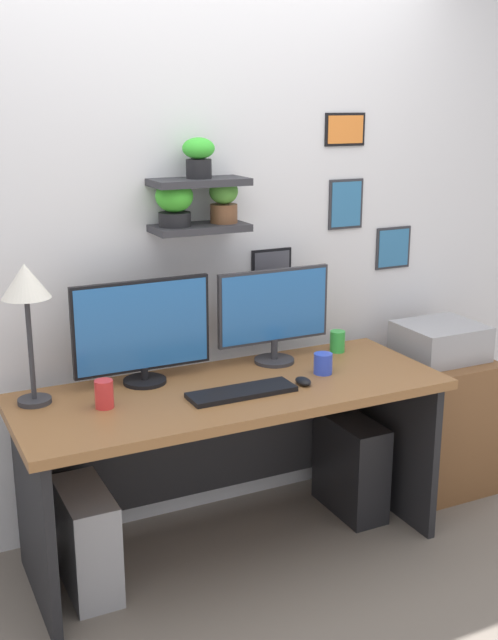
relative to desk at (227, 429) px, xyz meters
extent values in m
plane|color=#70665B|center=(0.00, -0.06, -0.55)|extent=(8.00, 8.00, 0.00)
cube|color=silver|center=(0.00, 0.38, 0.80)|extent=(4.40, 0.04, 2.70)
cube|color=#2D2D33|center=(0.00, 0.26, 0.82)|extent=(0.41, 0.20, 0.03)
cube|color=#2D2D33|center=(0.00, 0.26, 1.01)|extent=(0.41, 0.20, 0.03)
cylinder|color=black|center=(0.00, 0.26, 1.06)|extent=(0.11, 0.11, 0.08)
ellipsoid|color=green|center=(0.00, 0.26, 1.15)|extent=(0.14, 0.14, 0.09)
cylinder|color=brown|center=(0.11, 0.26, 0.87)|extent=(0.12, 0.12, 0.08)
ellipsoid|color=#4C9435|center=(0.11, 0.26, 0.97)|extent=(0.12, 0.12, 0.11)
cylinder|color=black|center=(-0.11, 0.26, 0.86)|extent=(0.13, 0.13, 0.06)
ellipsoid|color=green|center=(-0.11, 0.26, 0.96)|extent=(0.16, 0.16, 0.13)
cube|color=black|center=(0.39, 0.36, 0.59)|extent=(0.20, 0.02, 0.18)
cube|color=#4C4C56|center=(0.39, 0.35, 0.59)|extent=(0.18, 0.00, 0.16)
cube|color=#2D2D33|center=(1.08, 0.36, 0.63)|extent=(0.20, 0.02, 0.21)
cube|color=teal|center=(1.08, 0.35, 0.63)|extent=(0.18, 0.00, 0.18)
cube|color=#2D2D33|center=(0.79, 0.36, 0.86)|extent=(0.18, 0.02, 0.24)
cube|color=teal|center=(0.79, 0.35, 0.86)|extent=(0.16, 0.00, 0.21)
cube|color=black|center=(0.77, 0.36, 1.21)|extent=(0.21, 0.02, 0.15)
cube|color=orange|center=(0.77, 0.35, 1.21)|extent=(0.19, 0.00, 0.13)
cube|color=brown|center=(0.00, -0.06, 0.18)|extent=(1.78, 0.68, 0.04)
cube|color=black|center=(-0.83, -0.06, -0.19)|extent=(0.04, 0.62, 0.71)
cube|color=black|center=(0.83, -0.06, -0.19)|extent=(0.04, 0.62, 0.71)
cube|color=black|center=(0.00, 0.24, -0.15)|extent=(1.58, 0.02, 0.50)
cylinder|color=black|center=(-0.30, 0.15, 0.21)|extent=(0.18, 0.18, 0.02)
cylinder|color=black|center=(-0.30, 0.15, 0.25)|extent=(0.03, 0.03, 0.05)
cube|color=black|center=(-0.30, 0.16, 0.45)|extent=(0.58, 0.02, 0.38)
cube|color=#2866B2|center=(-0.30, 0.15, 0.45)|extent=(0.56, 0.00, 0.36)
cylinder|color=#2D2D33|center=(0.30, 0.15, 0.21)|extent=(0.18, 0.18, 0.02)
cylinder|color=#2D2D33|center=(0.30, 0.15, 0.27)|extent=(0.03, 0.03, 0.09)
cube|color=#2D2D33|center=(0.30, 0.16, 0.46)|extent=(0.53, 0.02, 0.33)
cube|color=#2866B2|center=(0.30, 0.15, 0.46)|extent=(0.51, 0.00, 0.30)
cube|color=black|center=(0.00, -0.15, 0.21)|extent=(0.44, 0.14, 0.02)
ellipsoid|color=black|center=(0.28, -0.16, 0.22)|extent=(0.06, 0.09, 0.03)
cylinder|color=#2D2D33|center=(-0.76, 0.12, 0.21)|extent=(0.13, 0.13, 0.02)
cylinder|color=#2D2D33|center=(-0.76, 0.12, 0.43)|extent=(0.02, 0.02, 0.40)
cone|color=white|center=(-0.76, 0.12, 0.69)|extent=(0.18, 0.18, 0.13)
cylinder|color=blue|center=(0.42, -0.07, 0.25)|extent=(0.08, 0.08, 0.09)
cylinder|color=green|center=(0.64, 0.16, 0.25)|extent=(0.07, 0.07, 0.10)
cylinder|color=red|center=(-0.53, -0.04, 0.26)|extent=(0.07, 0.07, 0.11)
cube|color=brown|center=(1.17, 0.07, -0.21)|extent=(0.44, 0.50, 0.67)
cube|color=#9E9EA3|center=(1.17, 0.07, 0.21)|extent=(0.38, 0.34, 0.17)
cube|color=#99999E|center=(-0.63, -0.05, -0.33)|extent=(0.18, 0.40, 0.42)
cube|color=black|center=(0.64, 0.02, -0.32)|extent=(0.18, 0.40, 0.46)
camera|label=1|loc=(-1.27, -2.80, 1.34)|focal=44.18mm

